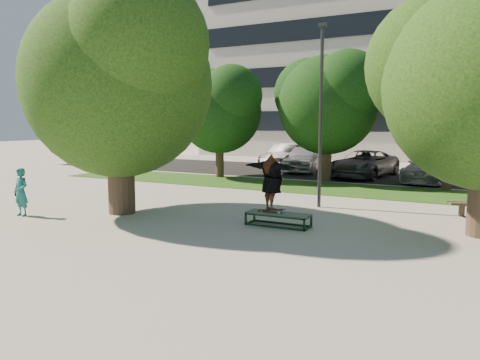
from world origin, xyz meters
The scene contains 16 objects.
ground centered at (0.00, 0.00, 0.00)m, with size 120.00×120.00×0.00m, color #9E9791.
grass_strip centered at (1.00, 9.50, 0.01)m, with size 30.00×4.00×0.02m, color #144413.
asphalt_strip centered at (0.00, 16.00, 0.01)m, with size 40.00×8.00×0.01m, color black.
tree_left centered at (-4.29, 1.09, 4.42)m, with size 6.96×5.95×7.12m.
bg_tree_left centered at (-6.57, 11.07, 3.73)m, with size 5.28×4.51×5.77m.
bg_tree_mid centered at (-1.08, 12.08, 4.02)m, with size 5.76×4.92×6.24m.
bg_tree_right centered at (4.43, 11.57, 3.49)m, with size 5.04×4.31×5.43m.
lamppost centered at (1.00, 5.00, 3.15)m, with size 0.25×0.15×6.11m.
office_building centered at (-2.00, 31.98, 8.00)m, with size 30.00×14.12×16.00m.
grind_box centered at (0.96, 1.61, 0.19)m, with size 1.80×0.60×0.38m.
skater_rig centered at (0.75, 1.61, 1.23)m, with size 1.97×1.06×1.63m.
bystander centered at (-6.61, -0.82, 0.75)m, with size 0.54×0.36×1.49m, color #1B6665.
car_silver_a centered at (-3.50, 15.68, 0.79)m, with size 1.87×4.66×1.59m, color silver.
car_dark centered at (-4.88, 16.50, 0.80)m, with size 1.70×4.88×1.61m, color black.
car_grey centered at (0.24, 14.56, 0.70)m, with size 2.34×5.07×1.41m, color #56565B.
car_silver_b centered at (3.60, 14.14, 0.71)m, with size 1.99×4.89×1.42m, color #A0A1A5.
Camera 1 is at (6.07, -10.19, 2.88)m, focal length 35.00 mm.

